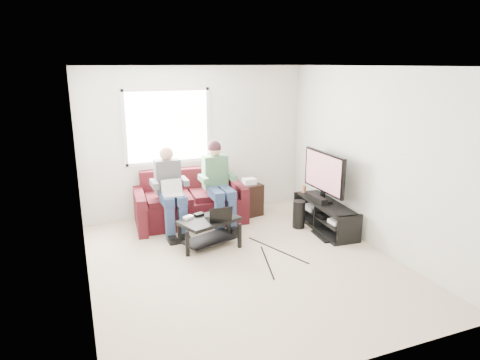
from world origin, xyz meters
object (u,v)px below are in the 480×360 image
object	(u,v)px
coffee_table	(209,226)
subwoofer	(299,214)
tv	(324,173)
tv_stand	(325,217)
sofa	(190,203)
end_table	(249,198)

from	to	relation	value
coffee_table	subwoofer	xyz separation A→B (m)	(1.60, 0.16, -0.08)
coffee_table	tv	world-z (taller)	tv
coffee_table	tv_stand	world-z (taller)	tv_stand
sofa	tv_stand	bearing A→B (deg)	-30.48
tv	end_table	distance (m)	1.47
sofa	tv_stand	world-z (taller)	sofa
coffee_table	tv	xyz separation A→B (m)	(1.97, 0.04, 0.61)
tv	end_table	size ratio (longest dim) A/B	1.64
tv	end_table	bearing A→B (deg)	131.47
coffee_table	end_table	bearing A→B (deg)	44.03
tv_stand	tv	size ratio (longest dim) A/B	1.28
tv_stand	end_table	size ratio (longest dim) A/B	2.10
end_table	tv	bearing A→B (deg)	-48.53
tv	subwoofer	xyz separation A→B (m)	(-0.37, 0.11, -0.69)
sofa	coffee_table	size ratio (longest dim) A/B	1.96
coffee_table	end_table	world-z (taller)	end_table
coffee_table	end_table	size ratio (longest dim) A/B	1.46
coffee_table	end_table	xyz separation A→B (m)	(1.08, 1.04, -0.01)
end_table	tv_stand	bearing A→B (deg)	-51.14
subwoofer	end_table	xyz separation A→B (m)	(-0.52, 0.89, 0.07)
tv	subwoofer	size ratio (longest dim) A/B	2.40
coffee_table	tv_stand	bearing A→B (deg)	-1.63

